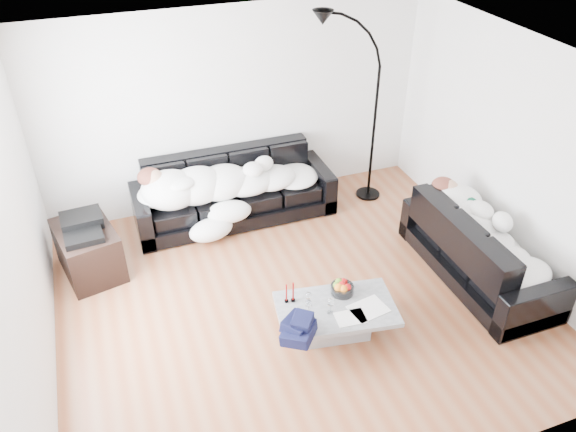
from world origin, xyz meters
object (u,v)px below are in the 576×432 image
object	(u,v)px
floor_lamp	(375,120)
sofa_right	(481,247)
wine_glass_c	(331,306)
candle_right	(293,292)
sleeper_back	(234,176)
stereo	(82,225)
fruit_bowl	(342,287)
wine_glass_a	(308,299)
sofa_back	(234,189)
sleeper_right	(485,230)
shoes	(373,311)
candle_left	(286,294)
coffee_table	(335,320)
av_cabinet	(89,251)
wine_glass_b	(308,307)

from	to	relation	value
floor_lamp	sofa_right	bearing A→B (deg)	-104.49
wine_glass_c	candle_right	distance (m)	0.40
sleeper_back	candle_right	bearing A→B (deg)	-89.72
stereo	floor_lamp	size ratio (longest dim) A/B	0.19
fruit_bowl	wine_glass_a	distance (m)	0.40
fruit_bowl	wine_glass_c	xyz separation A→B (m)	(-0.23, -0.23, 0.02)
sofa_back	sleeper_right	distance (m)	3.10
sleeper_right	shoes	world-z (taller)	sleeper_right
sofa_right	fruit_bowl	xyz separation A→B (m)	(-1.73, -0.09, 0.01)
wine_glass_a	floor_lamp	xyz separation A→B (m)	(1.76, 2.13, 0.71)
sleeper_right	candle_left	xyz separation A→B (m)	(-2.31, -0.03, -0.18)
sofa_back	shoes	bearing A→B (deg)	-69.55
candle_left	stereo	size ratio (longest dim) A/B	0.49
shoes	candle_left	bearing A→B (deg)	-175.53
floor_lamp	candle_left	bearing A→B (deg)	-159.06
wine_glass_c	sofa_back	bearing A→B (deg)	96.88
wine_glass_c	candle_right	size ratio (longest dim) A/B	0.76
sofa_right	floor_lamp	bearing A→B (deg)	10.41
coffee_table	av_cabinet	distance (m)	2.91
sofa_back	av_cabinet	distance (m)	1.93
sleeper_right	wine_glass_c	xyz separation A→B (m)	(-1.96, -0.32, -0.20)
wine_glass_a	stereo	xyz separation A→B (m)	(-1.99, 1.73, 0.23)
wine_glass_b	candle_right	size ratio (longest dim) A/B	0.71
wine_glass_c	candle_left	distance (m)	0.45
fruit_bowl	candle_left	distance (m)	0.58
fruit_bowl	stereo	xyz separation A→B (m)	(-2.38, 1.68, 0.24)
sleeper_back	sleeper_right	xyz separation A→B (m)	(2.25, -2.06, -0.01)
wine_glass_b	stereo	bearing A→B (deg)	136.60
coffee_table	candle_left	size ratio (longest dim) A/B	5.37
sofa_back	av_cabinet	size ratio (longest dim) A/B	3.00
candle_right	shoes	size ratio (longest dim) A/B	0.53
stereo	wine_glass_b	bearing A→B (deg)	-47.46
stereo	wine_glass_c	bearing A→B (deg)	-45.57
sofa_right	candle_right	bearing A→B (deg)	90.96
sleeper_back	wine_glass_b	xyz separation A→B (m)	(0.09, -2.31, -0.21)
wine_glass_a	wine_glass_c	distance (m)	0.24
wine_glass_b	floor_lamp	bearing A→B (deg)	51.07
wine_glass_c	candle_left	xyz separation A→B (m)	(-0.35, 0.29, 0.02)
candle_right	candle_left	bearing A→B (deg)	169.48
wine_glass_c	candle_right	world-z (taller)	candle_right
sofa_back	candle_right	distance (m)	2.15
fruit_bowl	sleeper_right	bearing A→B (deg)	3.02
av_cabinet	sleeper_back	bearing A→B (deg)	1.85
sleeper_right	av_cabinet	size ratio (longest dim) A/B	2.02
wine_glass_c	coffee_table	bearing A→B (deg)	30.25
sofa_right	coffee_table	size ratio (longest dim) A/B	1.71
coffee_table	candle_left	world-z (taller)	candle_left
sofa_back	wine_glass_c	world-z (taller)	sofa_back
shoes	sofa_back	bearing A→B (deg)	124.66
stereo	wine_glass_a	bearing A→B (deg)	-45.19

